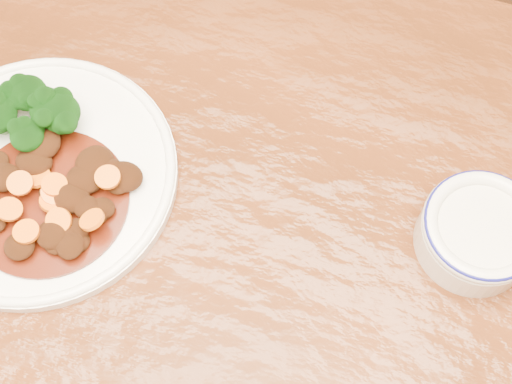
# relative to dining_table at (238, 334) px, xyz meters

# --- Properties ---
(dining_table) EXTENTS (1.56, 1.00, 0.75)m
(dining_table) POSITION_rel_dining_table_xyz_m (0.00, 0.00, 0.00)
(dining_table) COLOR #5D2910
(dining_table) RESTS_ON ground
(dinner_plate) EXTENTS (0.28, 0.28, 0.02)m
(dinner_plate) POSITION_rel_dining_table_xyz_m (-0.23, 0.09, 0.09)
(dinner_plate) COLOR white
(dinner_plate) RESTS_ON dining_table
(broccoli_florets) EXTENTS (0.14, 0.10, 0.05)m
(broccoli_florets) POSITION_rel_dining_table_xyz_m (-0.27, 0.13, 0.12)
(broccoli_florets) COLOR #5D914B
(broccoli_florets) RESTS_ON dinner_plate
(mince_stew) EXTENTS (0.17, 0.16, 0.03)m
(mince_stew) POSITION_rel_dining_table_xyz_m (-0.20, 0.07, 0.10)
(mince_stew) COLOR #451507
(mince_stew) RESTS_ON dinner_plate
(dip_bowl) EXTENTS (0.11, 0.11, 0.05)m
(dip_bowl) POSITION_rel_dining_table_xyz_m (0.20, 0.13, 0.11)
(dip_bowl) COLOR beige
(dip_bowl) RESTS_ON dining_table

